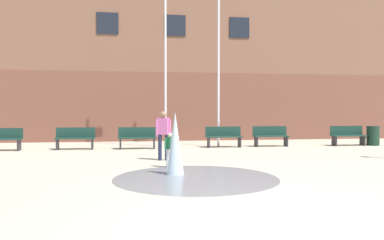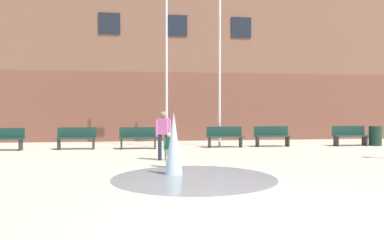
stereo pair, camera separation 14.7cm
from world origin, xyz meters
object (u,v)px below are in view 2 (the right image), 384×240
(park_bench_near_trashcan, at_px, (272,136))
(flagpole_left, at_px, (167,40))
(park_bench_far_right, at_px, (350,135))
(child_with_pink_shirt, at_px, (169,147))
(flagpole_right, at_px, (220,44))
(park_bench_under_left_flagpole, at_px, (138,137))
(park_bench_left_of_flagpoles, at_px, (77,138))
(park_bench_far_left, at_px, (3,139))
(adult_watching, at_px, (163,132))
(trash_can, at_px, (375,136))
(park_bench_center, at_px, (225,136))

(park_bench_near_trashcan, xyz_separation_m, flagpole_left, (-4.70, 0.44, 4.24))
(park_bench_far_right, distance_m, child_with_pink_shirt, 10.28)
(park_bench_near_trashcan, relative_size, flagpole_right, 0.18)
(flagpole_left, height_order, flagpole_right, flagpole_left)
(park_bench_under_left_flagpole, bearing_deg, park_bench_far_right, 0.40)
(park_bench_near_trashcan, xyz_separation_m, park_bench_far_right, (3.66, -0.17, 0.00))
(park_bench_left_of_flagpoles, relative_size, park_bench_under_left_flagpole, 1.00)
(park_bench_far_left, relative_size, adult_watching, 1.01)
(park_bench_left_of_flagpoles, distance_m, park_bench_far_right, 12.19)
(child_with_pink_shirt, bearing_deg, park_bench_near_trashcan, 106.00)
(trash_can, bearing_deg, flagpole_right, 174.61)
(park_bench_under_left_flagpole, relative_size, park_bench_far_right, 1.00)
(park_bench_near_trashcan, height_order, park_bench_far_right, same)
(adult_watching, relative_size, trash_can, 1.77)
(park_bench_center, bearing_deg, park_bench_left_of_flagpoles, -179.76)
(park_bench_far_right, bearing_deg, park_bench_under_left_flagpole, -179.60)
(park_bench_far_left, relative_size, park_bench_under_left_flagpole, 1.00)
(flagpole_left, bearing_deg, child_with_pink_shirt, -93.36)
(park_bench_left_of_flagpoles, bearing_deg, park_bench_near_trashcan, 0.65)
(park_bench_center, height_order, flagpole_left, flagpole_left)
(park_bench_far_left, bearing_deg, child_with_pink_shirt, -40.41)
(park_bench_center, relative_size, flagpole_right, 0.18)
(flagpole_left, bearing_deg, trash_can, -4.04)
(park_bench_far_right, xyz_separation_m, child_with_pink_shirt, (-8.71, -5.45, 0.10))
(park_bench_far_right, bearing_deg, trash_can, -3.36)
(park_bench_center, distance_m, park_bench_far_right, 5.85)
(park_bench_near_trashcan, xyz_separation_m, trash_can, (4.88, -0.24, -0.03))
(flagpole_left, bearing_deg, park_bench_center, -11.43)
(child_with_pink_shirt, distance_m, flagpole_left, 7.35)
(park_bench_left_of_flagpoles, bearing_deg, park_bench_center, 0.24)
(park_bench_far_right, height_order, adult_watching, adult_watching)
(park_bench_far_right, distance_m, trash_can, 1.22)
(park_bench_left_of_flagpoles, height_order, park_bench_far_right, same)
(trash_can, bearing_deg, child_with_pink_shirt, -151.56)
(park_bench_under_left_flagpole, xyz_separation_m, flagpole_left, (1.27, 0.67, 4.24))
(child_with_pink_shirt, distance_m, flagpole_right, 7.78)
(flagpole_right, bearing_deg, trash_can, -5.39)
(park_bench_far_left, height_order, park_bench_under_left_flagpole, same)
(flagpole_right, bearing_deg, adult_watching, -122.36)
(park_bench_left_of_flagpoles, relative_size, adult_watching, 1.01)
(child_with_pink_shirt, xyz_separation_m, flagpole_left, (0.36, 6.05, 4.15))
(park_bench_far_left, relative_size, trash_can, 1.78)
(park_bench_far_right, bearing_deg, flagpole_left, 175.86)
(park_bench_center, distance_m, adult_watching, 4.97)
(park_bench_center, bearing_deg, flagpole_right, 101.56)
(park_bench_far_left, distance_m, trash_can, 16.27)
(park_bench_far_right, distance_m, adult_watching, 9.62)
(park_bench_under_left_flagpole, bearing_deg, flagpole_left, 27.84)
(park_bench_far_left, distance_m, park_bench_under_left_flagpole, 5.42)
(flagpole_right, xyz_separation_m, trash_can, (7.17, -0.68, -4.17))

